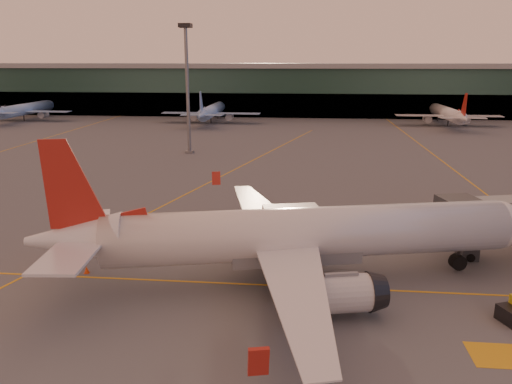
# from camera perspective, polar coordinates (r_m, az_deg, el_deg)

# --- Properties ---
(ground) EXTENTS (600.00, 600.00, 0.00)m
(ground) POSITION_cam_1_polar(r_m,az_deg,el_deg) (39.19, -0.74, -13.66)
(ground) COLOR #4C4F54
(ground) RESTS_ON ground
(taxi_markings) EXTENTS (100.12, 173.00, 0.01)m
(taxi_markings) POSITION_cam_1_polar(r_m,az_deg,el_deg) (81.67, -2.33, 1.61)
(taxi_markings) COLOR orange
(taxi_markings) RESTS_ON ground
(terminal) EXTENTS (400.00, 20.00, 17.60)m
(terminal) POSITION_cam_1_polar(r_m,az_deg,el_deg) (176.32, 4.56, 11.58)
(terminal) COLOR #19382D
(terminal) RESTS_ON ground
(mast_west_near) EXTENTS (2.40, 2.40, 25.60)m
(mast_west_near) POSITION_cam_1_polar(r_m,az_deg,el_deg) (103.10, -7.87, 12.59)
(mast_west_near) COLOR slate
(mast_west_near) RESTS_ON ground
(distant_aircraft_row) EXTENTS (290.00, 34.00, 13.00)m
(distant_aircraft_row) POSITION_cam_1_polar(r_m,az_deg,el_deg) (155.37, -3.56, 7.92)
(distant_aircraft_row) COLOR #85AADF
(distant_aircraft_row) RESTS_ON ground
(main_airplane) EXTENTS (42.29, 38.49, 12.90)m
(main_airplane) POSITION_cam_1_polar(r_m,az_deg,el_deg) (42.72, 4.16, -5.05)
(main_airplane) COLOR silver
(main_airplane) RESTS_ON ground
(catering_truck) EXTENTS (5.99, 3.68, 4.32)m
(catering_truck) POSITION_cam_1_polar(r_m,az_deg,el_deg) (51.23, 4.06, -3.67)
(catering_truck) COLOR #AA182D
(catering_truck) RESTS_ON ground
(cone_tail) EXTENTS (0.50, 0.50, 0.64)m
(cone_tail) POSITION_cam_1_polar(r_m,az_deg,el_deg) (48.20, -18.79, -8.42)
(cone_tail) COLOR #EB400C
(cone_tail) RESTS_ON ground
(cone_wing_left) EXTENTS (0.45, 0.45, 0.57)m
(cone_wing_left) POSITION_cam_1_polar(r_m,az_deg,el_deg) (60.20, 2.79, -2.99)
(cone_wing_left) COLOR #EB400C
(cone_wing_left) RESTS_ON ground
(cone_fwd) EXTENTS (0.40, 0.40, 0.51)m
(cone_fwd) POSITION_cam_1_polar(r_m,az_deg,el_deg) (43.50, 26.56, -11.94)
(cone_fwd) COLOR #EB400C
(cone_fwd) RESTS_ON ground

